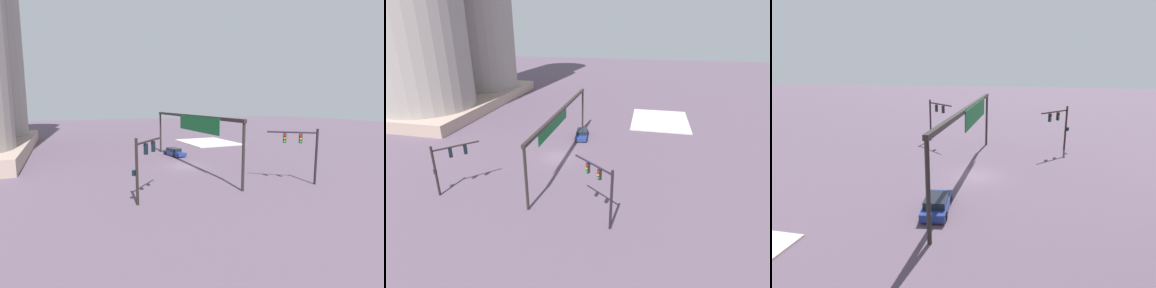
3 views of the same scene
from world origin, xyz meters
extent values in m
plane|color=#584658|center=(0.00, 0.00, 0.00)|extent=(237.22, 237.22, 0.00)
cube|color=beige|center=(19.59, -13.58, 0.07)|extent=(13.08, 9.91, 0.15)
cylinder|color=black|center=(-11.86, 9.22, 2.74)|extent=(0.24, 0.24, 5.47)
cylinder|color=black|center=(-10.10, 7.67, 4.97)|extent=(3.62, 3.24, 0.18)
cube|color=black|center=(-10.58, 8.10, 4.35)|extent=(0.41, 0.41, 0.95)
cylinder|color=red|center=(-10.48, 8.21, 4.65)|extent=(0.19, 0.18, 0.20)
cylinder|color=orange|center=(-10.48, 8.21, 4.35)|extent=(0.19, 0.18, 0.20)
cylinder|color=green|center=(-10.48, 8.21, 4.05)|extent=(0.19, 0.18, 0.20)
cube|color=black|center=(-9.47, 7.11, 4.35)|extent=(0.41, 0.41, 0.95)
cylinder|color=red|center=(-9.36, 7.23, 4.65)|extent=(0.19, 0.18, 0.20)
cylinder|color=orange|center=(-9.36, 7.23, 4.35)|extent=(0.19, 0.18, 0.20)
cylinder|color=green|center=(-9.36, 7.23, 4.05)|extent=(0.19, 0.18, 0.20)
cube|color=black|center=(-11.69, 9.42, 2.65)|extent=(0.38, 0.38, 0.44)
cylinder|color=black|center=(-13.26, -8.74, 2.84)|extent=(0.24, 0.24, 5.67)
cylinder|color=black|center=(-11.72, -6.86, 5.27)|extent=(3.22, 3.89, 0.18)
cube|color=black|center=(-12.27, -7.53, 4.66)|extent=(0.40, 0.41, 0.95)
cylinder|color=red|center=(-12.40, -7.43, 4.95)|extent=(0.17, 0.19, 0.20)
cylinder|color=orange|center=(-12.40, -7.43, 4.65)|extent=(0.17, 0.19, 0.20)
cylinder|color=green|center=(-12.40, -7.43, 4.35)|extent=(0.17, 0.19, 0.20)
cube|color=black|center=(-11.30, -6.34, 4.66)|extent=(0.40, 0.41, 0.95)
cylinder|color=red|center=(-11.42, -6.24, 4.95)|extent=(0.17, 0.19, 0.20)
cylinder|color=orange|center=(-11.42, -6.24, 4.65)|extent=(0.17, 0.19, 0.20)
cylinder|color=green|center=(-11.42, -6.24, 4.35)|extent=(0.17, 0.19, 0.20)
cylinder|color=black|center=(-12.18, -0.71, 3.20)|extent=(0.28, 0.28, 6.40)
cylinder|color=black|center=(12.18, -0.71, 3.20)|extent=(0.28, 0.28, 6.40)
cube|color=black|center=(0.00, -0.71, 6.58)|extent=(24.75, 0.35, 0.35)
cube|color=#135D2C|center=(-2.70, -0.50, 5.71)|extent=(10.75, 0.08, 1.84)
cube|color=tan|center=(21.91, 29.15, 1.03)|extent=(39.10, 19.63, 2.05)
cube|color=navy|center=(7.85, -1.54, 0.44)|extent=(4.68, 2.33, 0.55)
cube|color=black|center=(8.11, -1.50, 0.96)|extent=(2.52, 1.84, 0.50)
cylinder|color=black|center=(6.57, -2.53, 0.32)|extent=(0.66, 0.30, 0.64)
cylinder|color=black|center=(6.36, -0.91, 0.32)|extent=(0.66, 0.30, 0.64)
cylinder|color=black|center=(9.33, -2.17, 0.32)|extent=(0.66, 0.30, 0.64)
cylinder|color=black|center=(9.12, -0.54, 0.32)|extent=(0.66, 0.30, 0.64)
camera|label=1|loc=(-34.46, 14.63, 8.21)|focal=27.32mm
camera|label=2|loc=(-34.73, -10.91, 16.69)|focal=27.99mm
camera|label=3|loc=(28.34, 4.82, 10.56)|focal=29.60mm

